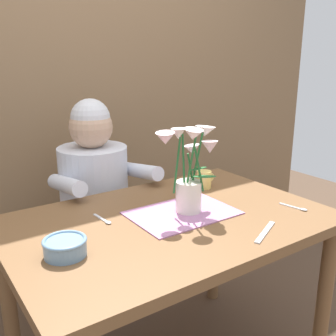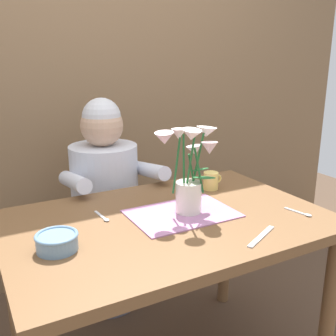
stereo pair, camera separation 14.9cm
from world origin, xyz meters
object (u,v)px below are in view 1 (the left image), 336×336
flower_vase (190,170)px  ceramic_bowl (65,246)px  seated_person (96,212)px  coffee_cup (204,179)px  dinner_knife (265,232)px

flower_vase → ceramic_bowl: size_ratio=2.53×
seated_person → coffee_cup: 0.60m
seated_person → flower_vase: 0.72m
seated_person → dinner_knife: (0.23, -0.91, 0.18)m
seated_person → coffee_cup: seated_person is taller
seated_person → ceramic_bowl: seated_person is taller
ceramic_bowl → coffee_cup: bearing=18.3°
flower_vase → seated_person: bearing=101.7°
seated_person → flower_vase: (0.13, -0.61, 0.35)m
seated_person → dinner_knife: 0.96m
dinner_knife → coffee_cup: size_ratio=2.04×
coffee_cup → seated_person: bearing=130.8°
seated_person → dinner_knife: bearing=-78.4°
flower_vase → ceramic_bowl: bearing=-173.5°
ceramic_bowl → seated_person: bearing=59.4°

